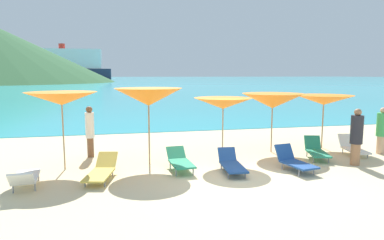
# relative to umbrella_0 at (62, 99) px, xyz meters

# --- Properties ---
(ground_plane) EXTENTS (50.00, 100.00, 0.30)m
(ground_plane) POSITION_rel_umbrella_0_xyz_m (4.71, 8.00, -2.25)
(ground_plane) COLOR beige
(ocean_water) EXTENTS (650.00, 440.00, 0.02)m
(ocean_water) POSITION_rel_umbrella_0_xyz_m (4.71, 225.91, -2.09)
(ocean_water) COLOR #2DADBC
(ocean_water) RESTS_ON ground_plane
(umbrella_0) EXTENTS (2.20, 2.20, 2.29)m
(umbrella_0) POSITION_rel_umbrella_0_xyz_m (0.00, 0.00, 0.00)
(umbrella_0) COLOR #9E7F59
(umbrella_0) RESTS_ON ground_plane
(umbrella_1) EXTENTS (2.25, 2.25, 2.38)m
(umbrella_1) POSITION_rel_umbrella_0_xyz_m (2.50, 0.04, 0.01)
(umbrella_1) COLOR #9E7F59
(umbrella_1) RESTS_ON ground_plane
(umbrella_2) EXTENTS (1.96, 1.96, 2.06)m
(umbrella_2) POSITION_rel_umbrella_0_xyz_m (4.86, -0.04, -0.23)
(umbrella_2) COLOR #9E7F59
(umbrella_2) RESTS_ON ground_plane
(umbrella_3) EXTENTS (2.42, 2.42, 2.12)m
(umbrella_3) POSITION_rel_umbrella_0_xyz_m (7.00, 0.83, -0.24)
(umbrella_3) COLOR #9E7F59
(umbrella_3) RESTS_ON ground_plane
(umbrella_4) EXTENTS (2.21, 2.21, 2.03)m
(umbrella_4) POSITION_rel_umbrella_0_xyz_m (9.19, 1.01, -0.26)
(umbrella_4) COLOR #9E7F59
(umbrella_4) RESTS_ON ground_plane
(lounge_chair_0) EXTENTS (0.64, 1.50, 0.59)m
(lounge_chair_0) POSITION_rel_umbrella_0_xyz_m (3.30, -0.84, -1.81)
(lounge_chair_0) COLOR #268C66
(lounge_chair_0) RESTS_ON ground_plane
(lounge_chair_1) EXTENTS (0.79, 1.44, 0.69)m
(lounge_chair_1) POSITION_rel_umbrella_0_xyz_m (6.56, -1.59, -1.81)
(lounge_chair_1) COLOR #1E478C
(lounge_chair_1) RESTS_ON ground_plane
(lounge_chair_2) EXTENTS (0.93, 1.81, 0.57)m
(lounge_chair_2) POSITION_rel_umbrella_0_xyz_m (1.09, -1.19, -1.86)
(lounge_chair_2) COLOR #D8BF4C
(lounge_chair_2) RESTS_ON ground_plane
(lounge_chair_3) EXTENTS (0.84, 1.53, 0.63)m
(lounge_chair_3) POSITION_rel_umbrella_0_xyz_m (9.61, -0.19, -1.85)
(lounge_chair_3) COLOR white
(lounge_chair_3) RESTS_ON ground_plane
(lounge_chair_4) EXTENTS (0.95, 1.54, 0.68)m
(lounge_chair_4) POSITION_rel_umbrella_0_xyz_m (8.02, -0.44, -1.82)
(lounge_chair_4) COLOR #268C66
(lounge_chair_4) RESTS_ON ground_plane
(lounge_chair_5) EXTENTS (0.72, 1.72, 0.62)m
(lounge_chair_5) POSITION_rel_umbrella_0_xyz_m (-0.71, -1.63, -1.81)
(lounge_chair_5) COLOR white
(lounge_chair_5) RESTS_ON ground_plane
(lounge_chair_6) EXTENTS (0.69, 1.62, 0.58)m
(lounge_chair_6) POSITION_rel_umbrella_0_xyz_m (4.72, -1.33, -1.86)
(lounge_chair_6) COLOR #1E478C
(lounge_chair_6) RESTS_ON ground_plane
(beachgoer_0) EXTENTS (0.37, 0.37, 1.76)m
(beachgoer_0) POSITION_rel_umbrella_0_xyz_m (8.72, -1.45, -1.18)
(beachgoer_0) COLOR #A3704C
(beachgoer_0) RESTS_ON ground_plane
(beachgoer_1) EXTENTS (0.38, 0.38, 1.65)m
(beachgoer_1) POSITION_rel_umbrella_0_xyz_m (10.67, -0.31, -1.24)
(beachgoer_1) COLOR #DBAA84
(beachgoer_1) RESTS_ON ground_plane
(beachgoer_2) EXTENTS (0.29, 0.29, 1.74)m
(beachgoer_2) POSITION_rel_umbrella_0_xyz_m (0.65, 1.46, -1.17)
(beachgoer_2) COLOR brown
(beachgoer_2) RESTS_ON ground_plane
(cruise_ship) EXTENTS (43.91, 10.65, 20.59)m
(cruise_ship) POSITION_rel_umbrella_0_xyz_m (-21.73, 203.24, 5.75)
(cruise_ship) COLOR #262D47
(cruise_ship) RESTS_ON ocean_water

